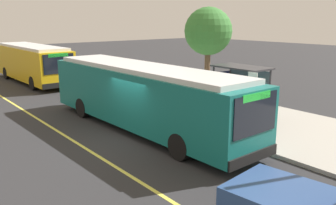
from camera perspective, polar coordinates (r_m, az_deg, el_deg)
name	(u,v)px	position (r m, az deg, el deg)	size (l,w,h in m)	color
ground_plane	(134,138)	(15.45, -5.39, -5.63)	(120.00, 120.00, 0.00)	#2B2B2D
sidewalk_curb	(229,114)	(19.22, 9.73, -1.76)	(44.00, 6.40, 0.15)	#A8A399
lane_stripe_center	(87,149)	(14.44, -12.76, -7.26)	(36.00, 0.14, 0.01)	#E0D64C
transit_bus_main	(143,95)	(16.19, -4.03, 1.21)	(12.45, 2.87, 2.95)	#146B66
transit_bus_second	(32,62)	(30.43, -20.78, 6.01)	(10.55, 2.77, 2.95)	gold
bus_shelter	(240,79)	(18.86, 11.40, 3.61)	(2.90, 1.60, 2.48)	#333338
waiting_bench	(246,105)	(18.86, 12.25, -0.41)	(1.60, 0.48, 0.95)	brown
route_sign_post	(252,97)	(14.60, 13.20, 0.93)	(0.44, 0.08, 2.80)	#333338
pedestrian_commuter	(211,98)	(17.88, 6.80, 0.65)	(0.24, 0.40, 1.69)	#282D47
street_tree_near_shelter	(208,32)	(22.97, 6.41, 11.13)	(2.99, 2.99, 5.56)	brown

